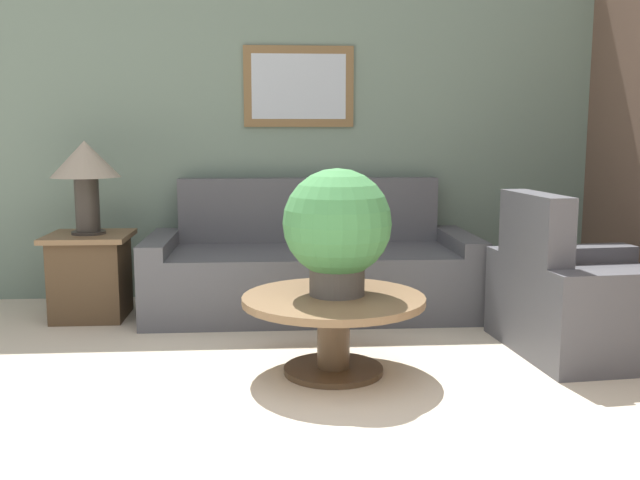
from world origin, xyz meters
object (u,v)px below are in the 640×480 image
armchair (589,302)px  table_lamp (85,167)px  side_table (91,275)px  coffee_table (334,317)px  potted_plant_on_table (337,227)px  couch_main (311,270)px

armchair → table_lamp: table_lamp is taller
side_table → coffee_table: bearing=-38.9°
potted_plant_on_table → coffee_table: bearing=-125.9°
couch_main → side_table: bearing=-177.0°
coffee_table → couch_main: bearing=91.6°
table_lamp → potted_plant_on_table: table_lamp is taller
side_table → potted_plant_on_table: (1.59, -1.24, 0.48)m
couch_main → potted_plant_on_table: potted_plant_on_table is taller
side_table → potted_plant_on_table: potted_plant_on_table is taller
armchair → coffee_table: size_ratio=1.11×
armchair → table_lamp: size_ratio=1.70×
couch_main → armchair: 1.89m
couch_main → armchair: (1.56, -1.06, -0.00)m
coffee_table → side_table: size_ratio=1.65×
coffee_table → table_lamp: bearing=141.1°
couch_main → potted_plant_on_table: (0.06, -1.32, 0.49)m
armchair → side_table: 3.25m
armchair → side_table: bearing=67.0°
coffee_table → side_table: side_table is taller
armchair → table_lamp: bearing=67.0°
couch_main → table_lamp: size_ratio=3.63×
table_lamp → potted_plant_on_table: 2.03m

